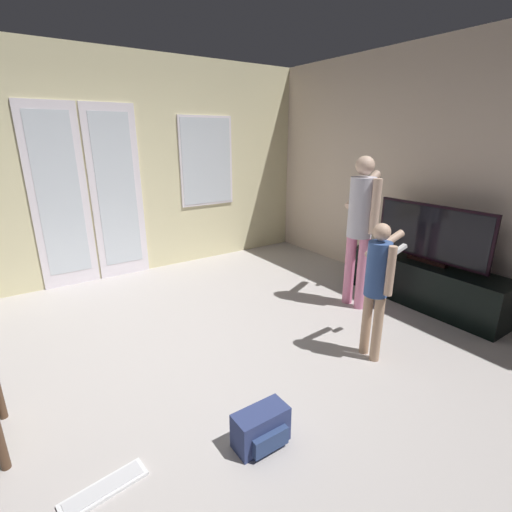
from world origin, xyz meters
name	(u,v)px	position (x,y,z in m)	size (l,w,h in m)	color
ground_plane	(171,382)	(0.00, 0.00, -0.01)	(6.36, 5.15, 0.02)	#B6AFAB
wall_back_with_doors	(85,172)	(0.05, 2.54, 1.35)	(6.36, 0.09, 2.77)	beige
wall_right_plain	(433,173)	(3.15, 0.00, 1.37)	(0.06, 5.15, 2.74)	beige
tv_stand	(424,283)	(2.82, -0.27, 0.24)	(0.45, 1.72, 0.48)	black
flat_screen_tv	(431,234)	(2.82, -0.27, 0.79)	(0.08, 1.24, 0.62)	black
person_adult	(361,220)	(2.17, 0.13, 0.95)	(0.62, 0.43, 1.59)	pink
person_child	(378,279)	(1.52, -0.63, 0.69)	(0.54, 0.31, 1.15)	tan
backpack	(262,428)	(0.22, -0.88, 0.11)	(0.34, 0.20, 0.23)	navy
loose_keyboard	(104,489)	(-0.64, -0.67, 0.01)	(0.45, 0.18, 0.02)	white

